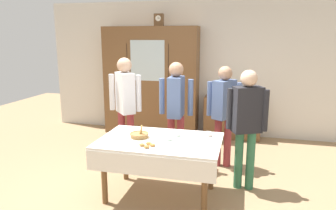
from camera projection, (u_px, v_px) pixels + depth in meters
ground_plane at (164, 188)px, 4.17m from camera, size 12.00×12.00×0.00m
back_wall at (197, 68)px, 6.40m from camera, size 6.40×0.10×2.70m
dining_table at (159, 149)px, 3.82m from camera, size 1.49×0.97×0.75m
wall_cabinet at (151, 81)px, 6.39m from camera, size 1.93×0.46×2.19m
mantel_clock at (159, 20)px, 6.08m from camera, size 0.18×0.11×0.24m
bookshelf_low at (232, 118)px, 6.18m from camera, size 1.09×0.35×0.83m
book_stack at (233, 94)px, 6.08m from camera, size 0.17×0.19×0.13m
tea_cup_center at (208, 134)px, 3.93m from camera, size 0.13×0.13×0.06m
tea_cup_mid_left at (177, 134)px, 3.93m from camera, size 0.13×0.13×0.06m
tea_cup_far_left at (169, 138)px, 3.78m from camera, size 0.13×0.13×0.06m
bread_basket at (139, 135)px, 3.90m from camera, size 0.24×0.24×0.16m
pastry_plate at (147, 146)px, 3.55m from camera, size 0.28×0.28×0.05m
spoon_back_edge at (107, 144)px, 3.67m from camera, size 0.12×0.02×0.01m
spoon_far_left at (206, 146)px, 3.60m from camera, size 0.12×0.02×0.01m
spoon_mid_left at (193, 136)px, 3.94m from camera, size 0.12×0.02×0.01m
person_by_cabinet at (125, 100)px, 4.82m from camera, size 0.52×0.40×1.68m
person_near_right_end at (247, 119)px, 3.98m from camera, size 0.52×0.33×1.59m
person_beside_shelf at (176, 105)px, 4.69m from camera, size 0.52×0.36×1.62m
person_behind_table_right at (224, 107)px, 4.71m from camera, size 0.52×0.41×1.56m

